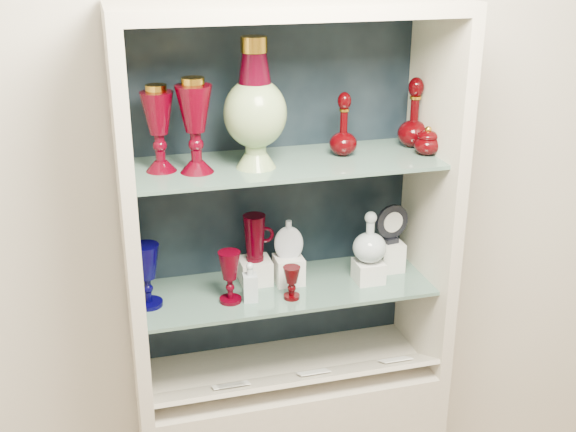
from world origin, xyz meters
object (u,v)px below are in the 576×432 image
object	(u,v)px
cobalt_goblet	(147,276)
ruby_goblet_small	(292,283)
lidded_bowl	(428,140)
ruby_pitcher	(255,238)
ruby_decanter_b	(415,110)
clear_square_bottle	(250,282)
pedestal_lamp_left	(195,126)
cameo_medallion	(392,223)
pedestal_lamp_right	(159,129)
flat_flask	(289,238)
ruby_decanter_a	(344,120)
enamel_urn	(255,104)
clear_round_decanter	(370,238)
ruby_goblet_tall	(230,277)

from	to	relation	value
cobalt_goblet	ruby_goblet_small	bearing A→B (deg)	-9.10
lidded_bowl	ruby_pitcher	xyz separation A→B (m)	(-0.53, 0.10, -0.31)
ruby_decanter_b	ruby_pitcher	world-z (taller)	ruby_decanter_b
clear_square_bottle	ruby_pitcher	bearing A→B (deg)	70.46
pedestal_lamp_left	cameo_medallion	size ratio (longest dim) A/B	1.98
pedestal_lamp_right	flat_flask	bearing A→B (deg)	2.65
lidded_bowl	flat_flask	size ratio (longest dim) A/B	0.71
pedestal_lamp_left	cobalt_goblet	bearing A→B (deg)	174.80
clear_square_bottle	cameo_medallion	xyz separation A→B (m)	(0.50, 0.09, 0.10)
clear_square_bottle	pedestal_lamp_right	bearing A→B (deg)	163.31
ruby_decanter_a	flat_flask	xyz separation A→B (m)	(-0.17, 0.01, -0.38)
ruby_goblet_small	clear_square_bottle	size ratio (longest dim) A/B	0.84
enamel_urn	clear_round_decanter	distance (m)	0.59
ruby_decanter_a	ruby_pitcher	xyz separation A→B (m)	(-0.28, 0.04, -0.37)
lidded_bowl	ruby_goblet_small	size ratio (longest dim) A/B	0.87
pedestal_lamp_left	ruby_decanter_b	bearing A→B (deg)	6.66
ruby_goblet_tall	ruby_pitcher	world-z (taller)	ruby_pitcher
ruby_decanter_a	lidded_bowl	distance (m)	0.27
ruby_goblet_small	clear_round_decanter	size ratio (longest dim) A/B	0.65
enamel_urn	cameo_medallion	bearing A→B (deg)	6.98
enamel_urn	ruby_decanter_a	size ratio (longest dim) A/B	1.71
lidded_bowl	cameo_medallion	xyz separation A→B (m)	(-0.07, 0.07, -0.30)
ruby_goblet_tall	ruby_goblet_small	distance (m)	0.19
cameo_medallion	enamel_urn	bearing A→B (deg)	178.39
clear_round_decanter	clear_square_bottle	bearing A→B (deg)	-175.56
pedestal_lamp_left	ruby_pitcher	distance (m)	0.45
ruby_goblet_small	ruby_pitcher	size ratio (longest dim) A/B	0.70
clear_square_bottle	clear_round_decanter	xyz separation A→B (m)	(0.40, 0.03, 0.09)
pedestal_lamp_right	ruby_decanter_b	bearing A→B (deg)	3.21
cobalt_goblet	enamel_urn	bearing A→B (deg)	-2.50
clear_square_bottle	clear_round_decanter	distance (m)	0.41
ruby_decanter_b	clear_square_bottle	size ratio (longest dim) A/B	1.85
enamel_urn	clear_square_bottle	size ratio (longest dim) A/B	2.94
ruby_goblet_tall	clear_square_bottle	world-z (taller)	ruby_goblet_tall
ruby_decanter_b	ruby_goblet_small	world-z (taller)	ruby_decanter_b
pedestal_lamp_left	cobalt_goblet	xyz separation A→B (m)	(-0.16, 0.02, -0.46)
cobalt_goblet	ruby_goblet_tall	bearing A→B (deg)	-9.32
lidded_bowl	enamel_urn	bearing A→B (deg)	178.50
ruby_decanter_a	clear_square_bottle	bearing A→B (deg)	-165.38
pedestal_lamp_right	lidded_bowl	distance (m)	0.82
lidded_bowl	cameo_medallion	size ratio (longest dim) A/B	0.67
pedestal_lamp_left	enamel_urn	size ratio (longest dim) A/B	0.72
enamel_urn	cobalt_goblet	world-z (taller)	enamel_urn
cobalt_goblet	ruby_goblet_tall	world-z (taller)	cobalt_goblet
ruby_decanter_b	ruby_goblet_tall	size ratio (longest dim) A/B	1.42
pedestal_lamp_right	ruby_goblet_small	xyz separation A→B (m)	(0.37, -0.09, -0.49)
ruby_goblet_small	ruby_pitcher	bearing A→B (deg)	121.07
ruby_goblet_tall	ruby_goblet_small	size ratio (longest dim) A/B	1.56
cobalt_goblet	ruby_pitcher	size ratio (longest dim) A/B	1.31
pedestal_lamp_left	clear_square_bottle	bearing A→B (deg)	-13.64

